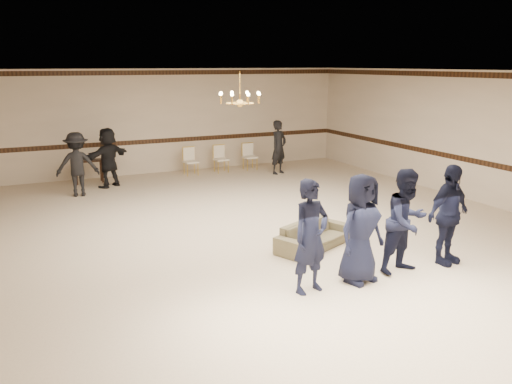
# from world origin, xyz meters

# --- Properties ---
(room) EXTENTS (12.01, 14.01, 3.21)m
(room) POSITION_xyz_m (0.00, 0.00, 1.60)
(room) COLOR beige
(room) RESTS_ON ground
(chair_rail) EXTENTS (12.00, 0.02, 0.14)m
(chair_rail) POSITION_xyz_m (0.00, 6.99, 1.00)
(chair_rail) COLOR #361F10
(chair_rail) RESTS_ON wall_back
(crown_molding) EXTENTS (12.00, 0.02, 0.14)m
(crown_molding) POSITION_xyz_m (0.00, 6.99, 3.08)
(crown_molding) COLOR #361F10
(crown_molding) RESTS_ON wall_back
(chandelier) EXTENTS (0.94, 0.94, 0.89)m
(chandelier) POSITION_xyz_m (0.00, 1.00, 2.88)
(chandelier) COLOR gold
(chandelier) RESTS_ON ceiling
(boy_a) EXTENTS (0.70, 0.53, 1.73)m
(boy_a) POSITION_xyz_m (-0.47, -2.69, 0.86)
(boy_a) COLOR black
(boy_a) RESTS_ON floor
(boy_b) EXTENTS (0.94, 0.72, 1.73)m
(boy_b) POSITION_xyz_m (0.43, -2.69, 0.86)
(boy_b) COLOR black
(boy_b) RESTS_ON floor
(boy_c) EXTENTS (0.92, 0.76, 1.73)m
(boy_c) POSITION_xyz_m (1.33, -2.69, 0.86)
(boy_c) COLOR black
(boy_c) RESTS_ON floor
(boy_d) EXTENTS (1.07, 0.61, 1.73)m
(boy_d) POSITION_xyz_m (2.23, -2.69, 0.86)
(boy_d) COLOR black
(boy_d) RESTS_ON floor
(settee) EXTENTS (1.77, 1.25, 0.48)m
(settee) POSITION_xyz_m (0.59, -1.06, 0.24)
(settee) COLOR #6E6549
(settee) RESTS_ON floor
(adult_left) EXTENTS (1.15, 0.77, 1.65)m
(adult_left) POSITION_xyz_m (-2.87, 4.94, 0.83)
(adult_left) COLOR black
(adult_left) RESTS_ON floor
(adult_mid) EXTENTS (1.57, 1.20, 1.65)m
(adult_mid) POSITION_xyz_m (-1.97, 5.64, 0.83)
(adult_mid) COLOR black
(adult_mid) RESTS_ON floor
(adult_right) EXTENTS (0.71, 0.61, 1.65)m
(adult_right) POSITION_xyz_m (3.13, 5.24, 0.83)
(adult_right) COLOR black
(adult_right) RESTS_ON floor
(banquet_chair_left) EXTENTS (0.44, 0.44, 0.84)m
(banquet_chair_left) POSITION_xyz_m (0.59, 6.19, 0.42)
(banquet_chair_left) COLOR #F1E5CA
(banquet_chair_left) RESTS_ON floor
(banquet_chair_mid) EXTENTS (0.43, 0.43, 0.84)m
(banquet_chair_mid) POSITION_xyz_m (1.59, 6.19, 0.42)
(banquet_chair_mid) COLOR #F1E5CA
(banquet_chair_mid) RESTS_ON floor
(banquet_chair_right) EXTENTS (0.41, 0.41, 0.84)m
(banquet_chair_right) POSITION_xyz_m (2.59, 6.19, 0.42)
(banquet_chair_right) COLOR #F1E5CA
(banquet_chair_right) RESTS_ON floor
(console_table) EXTENTS (0.81, 0.38, 0.67)m
(console_table) POSITION_xyz_m (-2.41, 6.39, 0.34)
(console_table) COLOR black
(console_table) RESTS_ON floor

